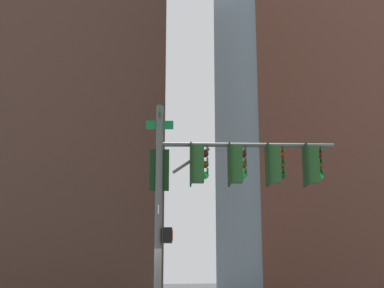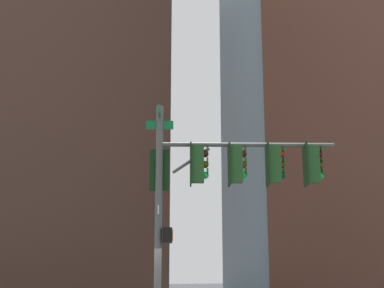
# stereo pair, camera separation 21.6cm
# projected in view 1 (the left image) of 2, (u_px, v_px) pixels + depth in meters

# --- Properties ---
(signal_pole_assembly) EXTENTS (3.49, 4.33, 6.44)m
(signal_pole_assembly) POSITION_uv_depth(u_px,v_px,m) (218.00, 177.00, 15.29)
(signal_pole_assembly) COLOR #4C514C
(signal_pole_assembly) RESTS_ON ground_plane
(building_brick_nearside) EXTENTS (18.34, 15.39, 51.77)m
(building_brick_nearside) POSITION_uv_depth(u_px,v_px,m) (367.00, 48.00, 60.38)
(building_brick_nearside) COLOR brown
(building_brick_nearside) RESTS_ON ground_plane
(building_brick_midblock) EXTENTS (23.34, 17.74, 44.47)m
(building_brick_midblock) POSITION_uv_depth(u_px,v_px,m) (35.00, 81.00, 59.95)
(building_brick_midblock) COLOR #4C3328
(building_brick_midblock) RESTS_ON ground_plane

